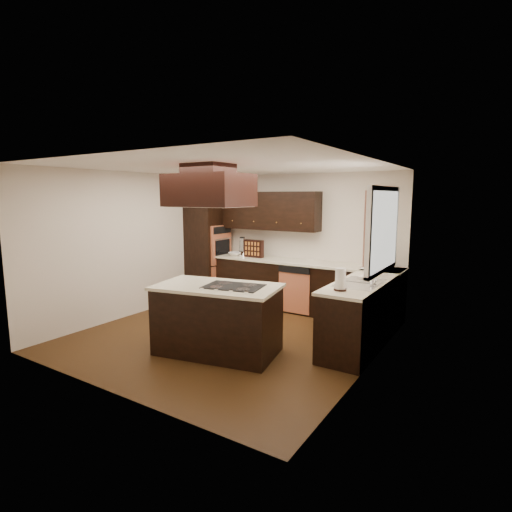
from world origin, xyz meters
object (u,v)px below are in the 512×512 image
object	(u,v)px
range_hood	(209,190)
spice_rack	(254,249)
oven_column	(208,246)
island	(218,320)

from	to	relation	value
range_hood	spice_rack	world-z (taller)	range_hood
spice_rack	oven_column	bearing A→B (deg)	-178.47
oven_column	range_hood	size ratio (longest dim) A/B	2.02
oven_column	spice_rack	bearing A→B (deg)	1.93
spice_rack	range_hood	bearing A→B (deg)	-71.67
oven_column	range_hood	xyz separation A→B (m)	(1.88, -2.25, 1.10)
island	range_hood	distance (m)	1.73
oven_column	island	size ratio (longest dim) A/B	1.35
range_hood	spice_rack	distance (m)	2.65
oven_column	island	distance (m)	3.12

